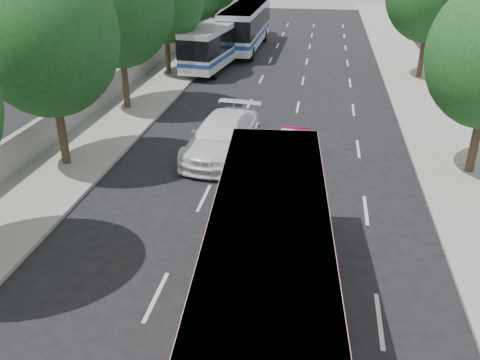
% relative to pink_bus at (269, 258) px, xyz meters
% --- Properties ---
extents(ground, '(120.00, 120.00, 0.00)m').
position_rel_pink_bus_xyz_m(ground, '(-1.30, 2.74, -2.14)').
color(ground, black).
rests_on(ground, ground).
extents(sidewalk_left, '(4.00, 90.00, 0.15)m').
position_rel_pink_bus_xyz_m(sidewalk_left, '(-9.80, 22.74, -2.07)').
color(sidewalk_left, '#9E998E').
rests_on(sidewalk_left, ground).
extents(sidewalk_right, '(4.00, 90.00, 0.12)m').
position_rel_pink_bus_xyz_m(sidewalk_right, '(7.20, 22.74, -2.08)').
color(sidewalk_right, '#9E998E').
rests_on(sidewalk_right, ground).
extents(low_wall, '(0.30, 90.00, 1.50)m').
position_rel_pink_bus_xyz_m(low_wall, '(-11.60, 22.74, -1.24)').
color(low_wall, '#9E998E').
rests_on(low_wall, sidewalk_left).
extents(tree_left_b, '(5.70, 5.70, 8.88)m').
position_rel_pink_bus_xyz_m(tree_left_b, '(-9.72, 8.68, 3.67)').
color(tree_left_b, '#38281E').
rests_on(tree_left_b, ground).
extents(pink_bus, '(3.56, 10.97, 3.45)m').
position_rel_pink_bus_xyz_m(pink_bus, '(0.00, 0.00, 0.00)').
color(pink_bus, pink).
rests_on(pink_bus, ground).
extents(pink_taxi, '(2.34, 4.71, 1.54)m').
position_rel_pink_bus_xyz_m(pink_taxi, '(-0.30, 10.13, -1.37)').
color(pink_taxi, '#DB138D').
rests_on(pink_taxi, ground).
extents(white_pickup, '(3.22, 6.42, 1.79)m').
position_rel_pink_bus_xyz_m(white_pickup, '(-3.30, 11.05, -1.25)').
color(white_pickup, white).
rests_on(white_pickup, ground).
extents(tour_coach_front, '(3.65, 10.95, 3.21)m').
position_rel_pink_bus_xyz_m(tour_coach_front, '(-6.94, 28.12, -0.21)').
color(tour_coach_front, silver).
rests_on(tour_coach_front, ground).
extents(tour_coach_rear, '(2.78, 12.33, 3.68)m').
position_rel_pink_bus_xyz_m(tour_coach_rear, '(-5.80, 34.57, 0.07)').
color(tour_coach_rear, silver).
rests_on(tour_coach_rear, ground).
extents(taxi_roof_sign, '(0.57, 0.24, 0.18)m').
position_rel_pink_bus_xyz_m(taxi_roof_sign, '(-0.30, 10.13, -0.51)').
color(taxi_roof_sign, silver).
rests_on(taxi_roof_sign, pink_taxi).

